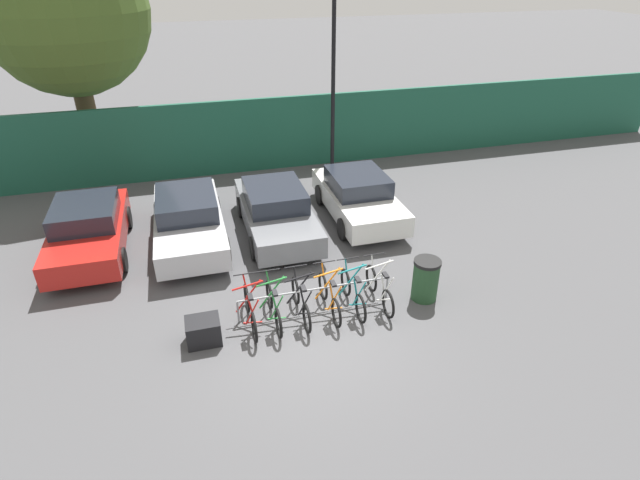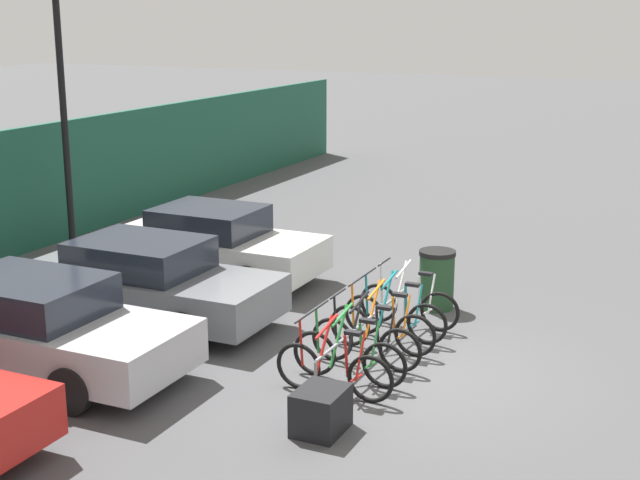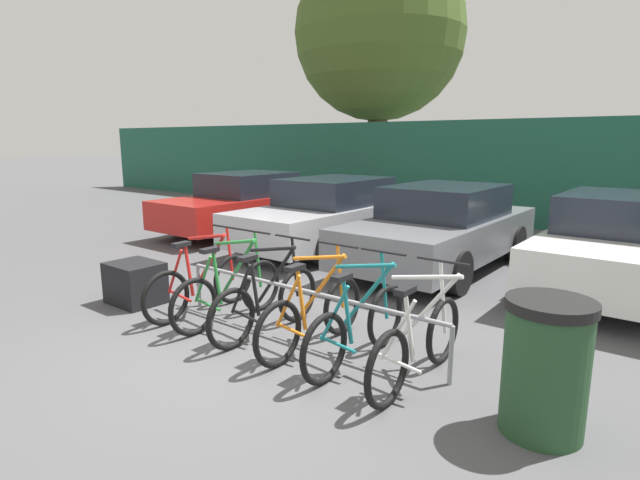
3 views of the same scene
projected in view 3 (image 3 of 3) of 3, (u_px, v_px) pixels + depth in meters
ground_plane at (239, 351)px, 5.16m from camera, size 120.00×120.00×0.00m
hoarding_wall at (524, 174)px, 12.22m from camera, size 36.00×0.16×2.66m
bike_rack at (300, 296)px, 5.42m from camera, size 3.53×0.04×0.57m
bicycle_red at (202, 284)px, 6.23m from camera, size 0.68×1.71×1.05m
bicycle_green at (229, 292)px, 5.92m from camera, size 0.68×1.71×1.05m
bicycle_black at (267, 302)px, 5.54m from camera, size 0.68×1.71×1.05m
bicycle_orange at (313, 314)px, 5.15m from camera, size 0.68×1.71×1.05m
bicycle_teal at (358, 327)px, 4.81m from camera, size 0.68×1.71×1.05m
bicycle_white at (418, 343)px, 4.42m from camera, size 0.68×1.71×1.05m
car_red at (246, 203)px, 11.67m from camera, size 1.91×4.23×1.40m
car_silver at (332, 214)px, 10.01m from camera, size 1.91×4.55×1.40m
car_grey at (442, 227)px, 8.42m from camera, size 1.91×4.41×1.40m
car_white at (622, 244)px, 7.08m from camera, size 1.91×4.16×1.40m
trash_bin at (545, 367)px, 3.64m from camera, size 0.63×0.63×1.03m
cargo_crate at (135, 283)px, 6.64m from camera, size 0.70×0.56×0.55m
tree_behind_hoarding at (380, 35)px, 16.03m from camera, size 5.48×5.48×8.23m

